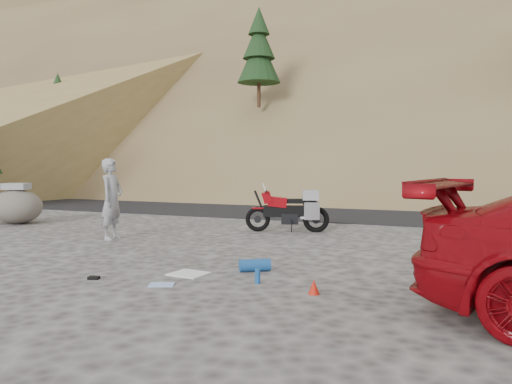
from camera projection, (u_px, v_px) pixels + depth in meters
ground at (169, 254)px, 8.92m from camera, size 140.00×140.00×0.00m
road at (311, 210)px, 17.21m from camera, size 120.00×7.00×0.05m
hillside at (409, 60)px, 45.95m from camera, size 120.00×73.00×46.72m
motorcycle at (291, 211)px, 11.70m from camera, size 1.89×0.95×1.17m
man at (113, 239)px, 10.59m from camera, size 0.50×0.68×1.71m
boulder at (17, 206)px, 13.27m from camera, size 1.58×1.41×1.09m
gear_white_cloth at (189, 274)px, 7.26m from camera, size 0.56×0.51×0.02m
gear_blue_mat at (255, 265)px, 7.46m from camera, size 0.49×0.41×0.19m
gear_bottle at (258, 276)px, 6.71m from camera, size 0.07×0.07×0.20m
gear_funnel at (314, 287)px, 6.16m from camera, size 0.15×0.15×0.18m
gear_glove_a at (94, 278)px, 6.95m from camera, size 0.17×0.14×0.04m
gear_blue_cloth at (162, 285)px, 6.62m from camera, size 0.39×0.35×0.01m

